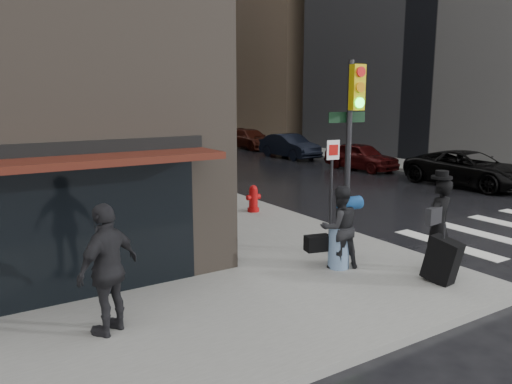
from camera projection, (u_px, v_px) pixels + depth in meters
ground at (376, 285)px, 9.83m from camera, size 140.00×140.00×0.00m
sidewalk_left at (70, 152)px, 32.23m from camera, size 4.00×50.00×0.15m
sidewalk_right at (248, 142)px, 39.30m from camera, size 3.00×50.00×0.15m
bldg_right_far at (209, 31)px, 69.21m from camera, size 22.00×20.00×25.00m
bldg_distant at (28, 12)px, 74.67m from camera, size 40.00×12.00×32.00m
man_overcoat at (439, 230)px, 9.93m from camera, size 1.09×1.19×2.10m
man_jeans at (339, 227)px, 10.23m from camera, size 1.21×0.87×1.73m
man_greycoat at (108, 269)px, 7.38m from camera, size 1.26×1.01×2.00m
traffic_light at (350, 131)px, 10.91m from camera, size 1.07×0.53×4.28m
fire_hydrant at (253, 200)px, 15.33m from camera, size 0.45×0.36×0.83m
parked_car_0 at (469, 169)px, 20.35m from camera, size 2.71×5.32×1.44m
parked_car_1 at (361, 156)px, 24.90m from camera, size 1.92×4.10×1.36m
parked_car_2 at (289, 146)px, 29.57m from camera, size 1.64×4.36×1.42m
parked_car_3 at (250, 139)px, 34.80m from camera, size 1.99×4.67×1.34m
parked_car_4 at (205, 134)px, 39.24m from camera, size 1.66×4.05×1.37m
parked_car_5 at (176, 130)px, 44.05m from camera, size 1.54×4.26×1.40m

